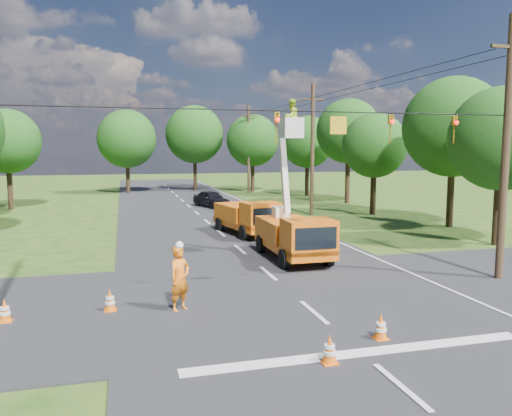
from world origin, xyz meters
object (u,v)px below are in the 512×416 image
object	(u,v)px
bucket_truck	(294,226)
pole_right_far	(249,149)
pole_right_near	(506,147)
ground_worker	(180,279)
traffic_cone_4	(110,300)
pole_right_mid	(312,148)
tree_far_b	(195,134)
traffic_cone_7	(271,220)
tree_right_d	(348,131)
tree_right_c	(374,146)
tree_right_b	(453,127)
traffic_cone_0	(329,350)
traffic_cone_3	(268,235)
second_truck	(248,217)
tree_far_c	(253,141)
traffic_cone_2	(301,256)
tree_left_f	(7,141)
distant_car	(211,199)
tree_right_a	(502,139)
traffic_cone_5	(5,311)
traffic_cone_1	(381,327)
tree_far_a	(127,139)
tree_right_e	(307,142)

from	to	relation	value
bucket_truck	pole_right_far	bearing A→B (deg)	78.92
pole_right_near	ground_worker	bearing A→B (deg)	-177.01
traffic_cone_4	pole_right_mid	size ratio (longest dim) A/B	0.07
tree_far_b	traffic_cone_7	bearing A→B (deg)	-88.36
tree_right_d	tree_right_c	bearing A→B (deg)	-101.31
tree_right_b	tree_right_c	distance (m)	7.31
traffic_cone_0	tree_right_c	world-z (taller)	tree_right_c
tree_right_b	tree_right_d	distance (m)	15.00
bucket_truck	traffic_cone_3	bearing A→B (deg)	88.09
second_truck	tree_far_c	size ratio (longest dim) A/B	0.64
bucket_truck	tree_right_d	size ratio (longest dim) A/B	0.75
traffic_cone_2	traffic_cone_7	distance (m)	11.03
ground_worker	traffic_cone_3	bearing A→B (deg)	23.88
tree_left_f	traffic_cone_0	bearing A→B (deg)	-68.75
distant_car	tree_right_a	xyz separation A→B (m)	(11.64, -20.93, 4.84)
distant_car	traffic_cone_5	xyz separation A→B (m)	(-10.87, -27.38, -0.37)
traffic_cone_5	tree_far_b	distance (m)	47.45
tree_right_d	tree_right_b	bearing A→B (deg)	-89.24
pole_right_far	tree_right_b	bearing A→B (deg)	-76.93
traffic_cone_3	traffic_cone_1	bearing A→B (deg)	-94.35
traffic_cone_7	tree_right_b	size ratio (longest dim) A/B	0.07
traffic_cone_0	traffic_cone_5	xyz separation A→B (m)	(-8.02, 5.06, 0.00)
bucket_truck	traffic_cone_3	xyz separation A→B (m)	(0.13, 4.59, -1.19)
pole_right_near	tree_far_c	distance (m)	42.02
traffic_cone_3	tree_right_a	bearing A→B (deg)	-18.57
second_truck	tree_right_c	world-z (taller)	tree_right_c
traffic_cone_4	pole_right_near	size ratio (longest dim) A/B	0.07
traffic_cone_1	tree_far_a	size ratio (longest dim) A/B	0.07
second_truck	tree_left_f	bearing A→B (deg)	121.43
tree_right_b	tree_right_d	xyz separation A→B (m)	(-0.20, 15.00, 0.24)
traffic_cone_3	pole_right_far	distance (m)	31.19
tree_right_a	traffic_cone_4	bearing A→B (deg)	-162.47
traffic_cone_5	tree_right_a	bearing A→B (deg)	15.98
traffic_cone_5	tree_right_c	distance (m)	29.93
second_truck	tree_right_a	xyz separation A→B (m)	(12.02, -6.24, 4.47)
tree_right_d	tree_right_a	bearing A→B (deg)	-93.54
tree_far_a	tree_far_b	xyz separation A→B (m)	(8.00, 2.00, 0.62)
tree_right_c	tree_far_b	size ratio (longest dim) A/B	0.76
distant_car	tree_left_f	size ratio (longest dim) A/B	0.51
traffic_cone_2	tree_far_c	bearing A→B (deg)	78.61
traffic_cone_0	traffic_cone_1	xyz separation A→B (m)	(1.91, 1.04, 0.00)
traffic_cone_4	tree_left_f	bearing A→B (deg)	106.13
traffic_cone_0	pole_right_near	size ratio (longest dim) A/B	0.07
tree_far_a	tree_right_d	bearing A→B (deg)	-38.94
bucket_truck	tree_right_b	xyz separation A→B (m)	(13.12, 6.73, 4.89)
distant_car	tree_right_a	bearing A→B (deg)	-80.94
pole_right_near	tree_right_e	world-z (taller)	pole_right_near
bucket_truck	second_truck	size ratio (longest dim) A/B	1.24
second_truck	pole_right_far	world-z (taller)	pole_right_far
traffic_cone_1	pole_right_near	size ratio (longest dim) A/B	0.07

